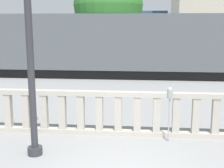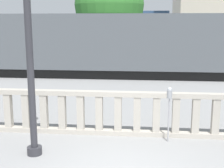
{
  "view_description": "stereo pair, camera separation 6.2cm",
  "coord_description": "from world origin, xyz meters",
  "px_view_note": "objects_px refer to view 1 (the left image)",
  "views": [
    {
      "loc": [
        0.34,
        -6.08,
        3.25
      ],
      "look_at": [
        -0.55,
        3.58,
        1.32
      ],
      "focal_mm": 50.0,
      "sensor_mm": 36.0,
      "label": 1
    },
    {
      "loc": [
        0.4,
        -6.08,
        3.25
      ],
      "look_at": [
        -0.55,
        3.58,
        1.32
      ],
      "focal_mm": 50.0,
      "sensor_mm": 36.0,
      "label": 2
    }
  ],
  "objects_px": {
    "tree_left": "(108,5)",
    "lamppost": "(29,37)",
    "train_far": "(75,32)",
    "parking_meter": "(170,99)",
    "train_near": "(138,44)"
  },
  "relations": [
    {
      "from": "tree_left",
      "to": "train_far",
      "type": "bearing_deg",
      "value": 108.35
    },
    {
      "from": "train_near",
      "to": "lamppost",
      "type": "bearing_deg",
      "value": -101.77
    },
    {
      "from": "train_near",
      "to": "tree_left",
      "type": "relative_size",
      "value": 3.44
    },
    {
      "from": "train_near",
      "to": "parking_meter",
      "type": "bearing_deg",
      "value": -84.77
    },
    {
      "from": "tree_left",
      "to": "lamppost",
      "type": "bearing_deg",
      "value": -92.57
    },
    {
      "from": "lamppost",
      "to": "train_near",
      "type": "bearing_deg",
      "value": 78.23
    },
    {
      "from": "lamppost",
      "to": "parking_meter",
      "type": "height_order",
      "value": "lamppost"
    },
    {
      "from": "train_near",
      "to": "train_far",
      "type": "bearing_deg",
      "value": 112.69
    },
    {
      "from": "train_far",
      "to": "tree_left",
      "type": "height_order",
      "value": "tree_left"
    },
    {
      "from": "lamppost",
      "to": "train_near",
      "type": "distance_m",
      "value": 11.94
    },
    {
      "from": "parking_meter",
      "to": "lamppost",
      "type": "bearing_deg",
      "value": -160.66
    },
    {
      "from": "lamppost",
      "to": "tree_left",
      "type": "relative_size",
      "value": 0.88
    },
    {
      "from": "train_far",
      "to": "tree_left",
      "type": "bearing_deg",
      "value": -71.65
    },
    {
      "from": "train_near",
      "to": "train_far",
      "type": "xyz_separation_m",
      "value": [
        -7.76,
        18.55,
        0.09
      ]
    },
    {
      "from": "lamppost",
      "to": "train_far",
      "type": "relative_size",
      "value": 0.26
    }
  ]
}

